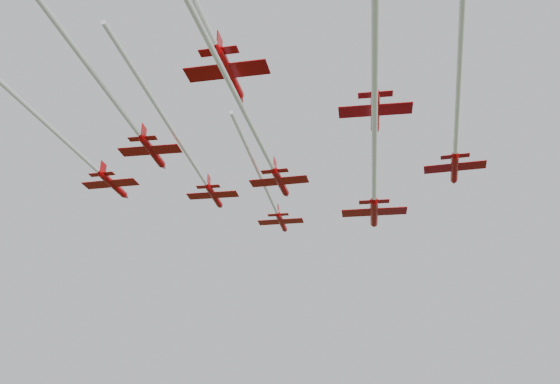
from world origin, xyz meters
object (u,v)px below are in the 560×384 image
at_px(jet_lead, 272,202).
at_px(jet_row2_right, 374,169).
at_px(jet_row3_right, 457,127).
at_px(jet_row4_right, 376,35).
at_px(jet_row3_mid, 253,128).
at_px(jet_row4_left, 89,67).
at_px(jet_row2_left, 194,165).
at_px(jet_row3_left, 50,127).

distance_m(jet_lead, jet_row2_right, 23.97).
relative_size(jet_row3_right, jet_row4_right, 0.86).
height_order(jet_lead, jet_row2_right, jet_lead).
bearing_deg(jet_lead, jet_row3_mid, -84.55).
xyz_separation_m(jet_row2_right, jet_row4_left, (-20.47, -31.85, 1.92)).
bearing_deg(jet_row3_mid, jet_row4_left, -135.50).
height_order(jet_lead, jet_row2_left, jet_row2_left).
height_order(jet_row3_right, jet_row4_left, jet_row4_left).
height_order(jet_row3_left, jet_row3_right, jet_row3_left).
relative_size(jet_row3_right, jet_row4_left, 0.75).
height_order(jet_row2_right, jet_row3_right, jet_row3_right).
relative_size(jet_row3_left, jet_row4_right, 1.10).
xyz_separation_m(jet_row3_left, jet_row4_right, (40.94, 0.96, 1.11)).
distance_m(jet_row3_left, jet_row3_mid, 25.01).
relative_size(jet_row2_left, jet_row2_right, 0.76).
xyz_separation_m(jet_row2_left, jet_row3_mid, (14.67, -10.25, -2.71)).
relative_size(jet_row3_left, jet_row3_mid, 1.07).
bearing_deg(jet_row3_left, jet_row2_left, 50.84).
bearing_deg(jet_row2_left, jet_row2_right, -4.61).
height_order(jet_row2_left, jet_row3_left, jet_row2_left).
relative_size(jet_lead, jet_row4_left, 0.65).
height_order(jet_row3_mid, jet_row4_left, jet_row4_left).
bearing_deg(jet_row4_left, jet_row4_right, 1.65).
distance_m(jet_row2_left, jet_row2_right, 25.47).
bearing_deg(jet_row3_right, jet_row3_left, -169.01).
height_order(jet_row2_left, jet_row2_right, jet_row2_left).
bearing_deg(jet_row3_mid, jet_row2_left, 131.93).
distance_m(jet_row3_right, jet_row4_right, 18.55).
bearing_deg(jet_row4_right, jet_row3_left, 164.03).
bearing_deg(jet_row4_right, jet_row3_mid, 139.68).
height_order(jet_lead, jet_row3_right, jet_lead).
distance_m(jet_row3_left, jet_row4_left, 15.40).
bearing_deg(jet_row3_left, jet_row3_right, 8.94).
xyz_separation_m(jet_row3_right, jet_row4_left, (-32.12, -26.96, 0.82)).
relative_size(jet_lead, jet_row3_left, 0.68).
xyz_separation_m(jet_lead, jet_row4_left, (0.12, -43.65, -1.46)).
distance_m(jet_lead, jet_row3_left, 37.87).
height_order(jet_lead, jet_row4_left, jet_lead).
relative_size(jet_lead, jet_row2_left, 0.90).
relative_size(jet_row2_right, jet_row4_right, 1.09).
relative_size(jet_row2_left, jet_row3_right, 0.96).
distance_m(jet_lead, jet_row3_mid, 29.30).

